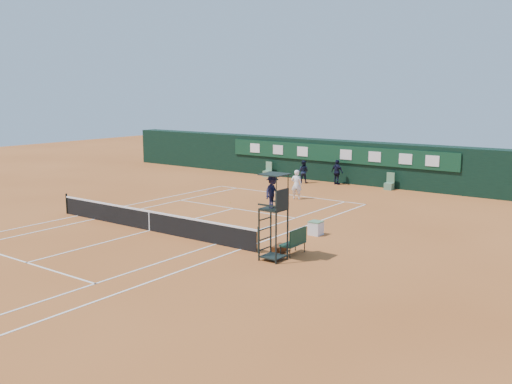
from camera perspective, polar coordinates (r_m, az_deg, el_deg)
ground at (r=27.56m, az=-10.58°, el=-3.81°), size 90.00×90.00×0.00m
court_lines at (r=27.55m, az=-10.58°, el=-3.80°), size 11.05×23.85×0.01m
tennis_net at (r=27.44m, az=-10.61°, el=-2.78°), size 12.90×0.10×1.10m
back_wall at (r=42.12m, az=8.30°, el=3.11°), size 40.00×1.65×3.00m
linesman_chair_left at (r=44.08m, az=1.17°, el=1.96°), size 0.55×0.50×1.15m
linesman_chair_right at (r=39.24m, az=13.18°, el=0.69°), size 0.55×0.50×1.15m
umpire_chair at (r=21.92m, az=1.74°, el=-0.64°), size 0.96×0.95×3.42m
player_bench at (r=23.06m, az=3.93°, el=-4.86°), size 0.56×1.20×1.10m
tennis_bag at (r=23.48m, az=2.37°, el=-5.70°), size 0.50×0.87×0.31m
cooler at (r=26.37m, az=6.00°, el=-3.59°), size 0.57×0.57×0.65m
tennis_ball at (r=33.74m, az=-2.63°, el=-1.04°), size 0.07×0.07×0.07m
player at (r=34.85m, az=4.08°, el=0.75°), size 0.77×0.63×1.81m
ball_kid_left at (r=41.10m, az=4.74°, el=2.04°), size 0.92×0.79×1.64m
ball_kid_right at (r=40.65m, az=8.11°, el=1.98°), size 1.11×0.68×1.77m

